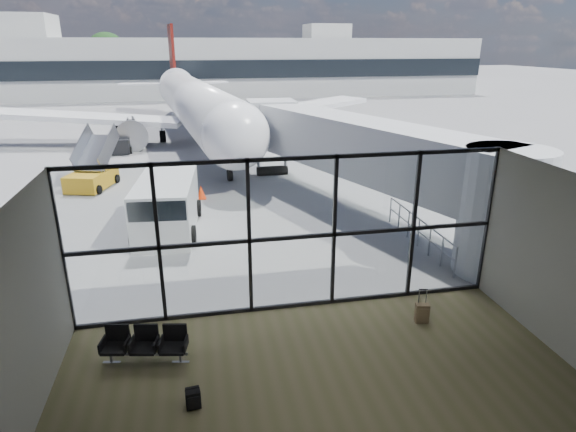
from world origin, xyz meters
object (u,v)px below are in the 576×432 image
object	(u,v)px
suitcase	(422,313)
belt_loader	(121,143)
service_van	(167,206)
mobile_stairs	(92,176)
backpack	(193,399)
airliner	(194,103)
seating_row	(145,342)

from	to	relation	value
suitcase	belt_loader	size ratio (longest dim) A/B	0.25
service_van	belt_loader	world-z (taller)	service_van
suitcase	service_van	size ratio (longest dim) A/B	0.19
suitcase	mobile_stairs	distance (m)	19.42
backpack	suitcase	bearing A→B (deg)	13.07
service_van	mobile_stairs	xyz separation A→B (m)	(-4.18, 7.40, -0.51)
suitcase	airliner	bearing A→B (deg)	113.31
seating_row	mobile_stairs	world-z (taller)	mobile_stairs
belt_loader	mobile_stairs	distance (m)	9.39
backpack	service_van	world-z (taller)	service_van
seating_row	mobile_stairs	distance (m)	16.53
airliner	seating_row	bearing A→B (deg)	-100.16
seating_row	belt_loader	distance (m)	25.69
backpack	suitcase	distance (m)	6.58
seating_row	backpack	xyz separation A→B (m)	(1.09, -1.90, -0.28)
backpack	service_van	bearing A→B (deg)	88.79
airliner	service_van	xyz separation A→B (m)	(-1.46, -20.90, -1.70)
seating_row	airliner	distance (m)	29.69
backpack	suitcase	size ratio (longest dim) A/B	0.47
belt_loader	mobile_stairs	xyz separation A→B (m)	(-0.31, -9.38, -0.01)
seating_row	service_van	world-z (taller)	service_van
service_van	mobile_stairs	bearing A→B (deg)	124.32
service_van	airliner	bearing A→B (deg)	90.84
backpack	airliner	distance (m)	31.56
mobile_stairs	service_van	bearing A→B (deg)	-43.75
airliner	belt_loader	world-z (taller)	airliner
mobile_stairs	seating_row	bearing A→B (deg)	-59.34
seating_row	airliner	xyz separation A→B (m)	(1.68, 29.55, 2.31)
airliner	mobile_stairs	xyz separation A→B (m)	(-5.64, -13.50, -2.21)
seating_row	backpack	distance (m)	2.21
airliner	service_van	world-z (taller)	airliner
backpack	service_van	xyz separation A→B (m)	(-0.88, 10.55, 0.89)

